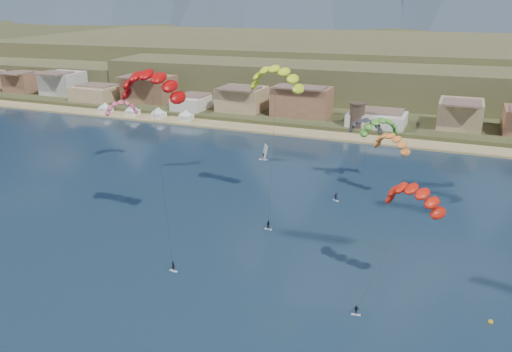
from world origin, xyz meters
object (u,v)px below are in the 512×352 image
at_px(kitesurfer_red, 151,80).
at_px(kitesurfer_green, 380,125).
at_px(windsurfer, 264,155).
at_px(kitesurfer_orange, 415,193).
at_px(kitesurfer_yellow, 276,75).
at_px(watchtower, 357,115).
at_px(buoy, 491,322).

bearing_deg(kitesurfer_red, kitesurfer_green, 53.93).
bearing_deg(windsurfer, kitesurfer_red, -90.21).
bearing_deg(windsurfer, kitesurfer_orange, -51.24).
xyz_separation_m(kitesurfer_yellow, kitesurfer_orange, (31.26, -24.52, -12.78)).
bearing_deg(kitesurfer_yellow, watchtower, 87.43).
xyz_separation_m(kitesurfer_yellow, buoy, (44.19, -28.44, -29.96)).
bearing_deg(windsurfer, watchtower, 65.80).
bearing_deg(kitesurfer_green, kitesurfer_orange, -75.27).
height_order(kitesurfer_orange, kitesurfer_green, kitesurfer_orange).
bearing_deg(kitesurfer_yellow, kitesurfer_orange, -38.11).
distance_m(kitesurfer_yellow, windsurfer, 46.58).
xyz_separation_m(kitesurfer_orange, kitesurfer_green, (-12.74, 48.47, -1.51)).
relative_size(kitesurfer_green, windsurfer, 4.51).
bearing_deg(kitesurfer_green, kitesurfer_yellow, -127.72).
relative_size(kitesurfer_yellow, buoy, 45.01).
xyz_separation_m(watchtower, windsurfer, (-18.64, -41.47, -4.88)).
distance_m(windsurfer, buoy, 85.84).
distance_m(watchtower, kitesurfer_orange, 103.85).
bearing_deg(watchtower, kitesurfer_orange, -74.33).
xyz_separation_m(kitesurfer_orange, buoy, (12.93, -3.92, -17.18)).
bearing_deg(kitesurfer_orange, buoy, -16.87).
relative_size(kitesurfer_red, buoy, 47.28).
relative_size(watchtower, buoy, 11.64).
height_order(kitesurfer_green, windsurfer, kitesurfer_green).
relative_size(kitesurfer_red, kitesurfer_yellow, 1.05).
relative_size(watchtower, windsurfer, 1.84).
bearing_deg(kitesurfer_orange, kitesurfer_green, 104.73).
height_order(watchtower, kitesurfer_orange, kitesurfer_orange).
xyz_separation_m(watchtower, kitesurfer_green, (15.16, -50.97, 9.42)).
bearing_deg(buoy, watchtower, 111.55).
bearing_deg(buoy, kitesurfer_orange, 163.13).
bearing_deg(kitesurfer_orange, kitesurfer_yellow, 141.89).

